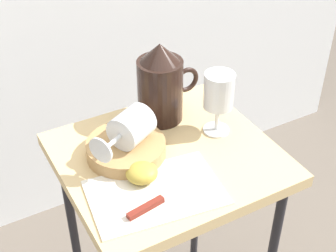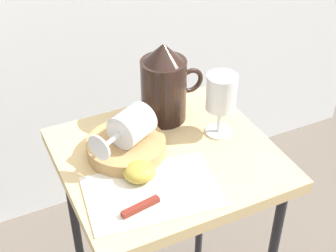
# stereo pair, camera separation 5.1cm
# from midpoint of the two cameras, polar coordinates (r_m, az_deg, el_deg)

# --- Properties ---
(table) EXTENTS (0.48, 0.44, 0.67)m
(table) POSITION_cam_midpoint_polar(r_m,az_deg,el_deg) (1.19, -1.24, -6.18)
(table) COLOR tan
(table) RESTS_ON ground_plane
(linen_napkin) EXTENTS (0.30, 0.21, 0.00)m
(linen_napkin) POSITION_cam_midpoint_polar(r_m,az_deg,el_deg) (1.04, -2.89, -7.66)
(linen_napkin) COLOR silver
(linen_napkin) RESTS_ON table
(basket_tray) EXTENTS (0.18, 0.18, 0.03)m
(basket_tray) POSITION_cam_midpoint_polar(r_m,az_deg,el_deg) (1.13, -6.15, -2.65)
(basket_tray) COLOR #AD8451
(basket_tray) RESTS_ON table
(pitcher) EXTENTS (0.16, 0.11, 0.21)m
(pitcher) POSITION_cam_midpoint_polar(r_m,az_deg,el_deg) (1.21, -2.08, 4.28)
(pitcher) COLOR black
(pitcher) RESTS_ON table
(wine_glass_upright) EXTENTS (0.07, 0.07, 0.16)m
(wine_glass_upright) POSITION_cam_midpoint_polar(r_m,az_deg,el_deg) (1.15, 4.59, 3.67)
(wine_glass_upright) COLOR silver
(wine_glass_upright) RESTS_ON table
(wine_glass_tipped_near) EXTENTS (0.16, 0.13, 0.08)m
(wine_glass_tipped_near) POSITION_cam_midpoint_polar(r_m,az_deg,el_deg) (1.10, -5.67, -0.21)
(wine_glass_tipped_near) COLOR silver
(wine_glass_tipped_near) RESTS_ON basket_tray
(apple_half_left) EXTENTS (0.07, 0.07, 0.04)m
(apple_half_left) POSITION_cam_midpoint_polar(r_m,az_deg,el_deg) (1.06, -4.35, -5.39)
(apple_half_left) COLOR #B29938
(apple_half_left) RESTS_ON linen_napkin
(apple_half_right) EXTENTS (0.07, 0.07, 0.04)m
(apple_half_right) POSITION_cam_midpoint_polar(r_m,az_deg,el_deg) (1.06, -4.52, -5.43)
(apple_half_right) COLOR #B29938
(apple_half_right) RESTS_ON linen_napkin
(knife) EXTENTS (0.21, 0.05, 0.01)m
(knife) POSITION_cam_midpoint_polar(r_m,az_deg,el_deg) (1.01, -2.64, -8.69)
(knife) COLOR silver
(knife) RESTS_ON linen_napkin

